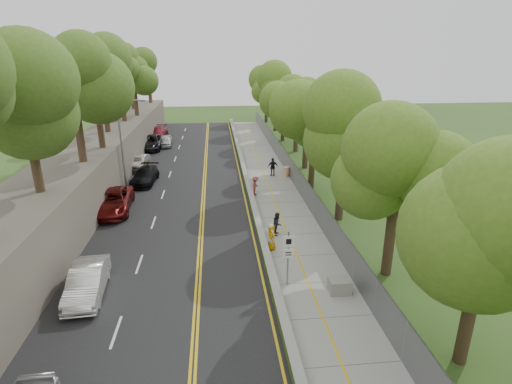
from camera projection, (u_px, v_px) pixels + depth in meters
The scene contains 25 objects.
ground at pixel (261, 258), 24.04m from camera, with size 140.00×140.00×0.00m, color #33511E.
road at pixel (186, 183), 37.57m from camera, with size 11.20×66.00×0.04m, color black.
sidewalk at pixel (270, 180), 38.34m from camera, with size 4.20×66.00×0.05m, color gray.
jersey_barrier at pixel (246, 178), 38.02m from camera, with size 0.42×66.00×0.60m, color #85CB31.
rock_embankment at pixel (95, 165), 36.12m from camera, with size 5.00×66.00×4.00m, color #595147.
chainlink_fence at pixel (292, 170), 38.21m from camera, with size 0.04×66.00×2.00m, color slate.
trees_embankment at pixel (87, 67), 33.32m from camera, with size 6.40×66.00×13.00m, color #4F7324, non-canonical shape.
trees_fenceside at pixel (319, 106), 36.42m from camera, with size 7.00×66.00×14.00m, color #5B8325, non-canonical shape.
streetlight at pixel (123, 138), 34.59m from camera, with size 2.52×0.22×8.00m.
signpost at pixel (288, 252), 20.66m from camera, with size 0.62×0.09×3.10m.
construction_barrel at pixel (286, 172), 39.27m from camera, with size 0.60×0.60×0.98m, color orange.
concrete_block at pixel (340, 286), 20.50m from camera, with size 1.11×0.83×0.74m, color gray.
car_1 at pixel (87, 282), 20.17m from camera, with size 1.60×4.58×1.51m, color white.
car_2 at pixel (112, 201), 30.70m from camera, with size 2.75×5.97×1.66m, color maroon.
car_3 at pixel (145, 176), 37.32m from camera, with size 1.98×4.88×1.42m, color black.
car_4 at pixel (139, 162), 41.91m from camera, with size 1.58×3.92×1.34m, color gray.
car_5 at pixel (139, 162), 42.17m from camera, with size 1.41×4.05×1.34m, color #A2A5A9.
car_6 at pixel (151, 142), 50.21m from camera, with size 2.79×6.04×1.68m, color black.
car_7 at pixel (158, 133), 56.07m from camera, with size 2.25×5.53×1.60m, color maroon.
car_8 at pixel (165, 141), 51.79m from camera, with size 1.66×4.12×1.40m, color silver.
painter_0 at pixel (272, 237), 24.76m from camera, with size 0.81×0.53×1.66m, color #BE7A05.
painter_1 at pixel (272, 237), 24.74m from camera, with size 0.65×0.42×1.77m, color white.
painter_2 at pixel (277, 224), 26.83m from camera, with size 0.76×0.59×1.57m, color black.
painter_3 at pixel (255, 186), 34.17m from camera, with size 1.06×0.61×1.65m, color brown.
person_far at pixel (273, 167), 39.36m from camera, with size 1.07×0.45×1.83m, color black.
Camera 1 is at (-2.50, -21.16, 11.85)m, focal length 28.00 mm.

